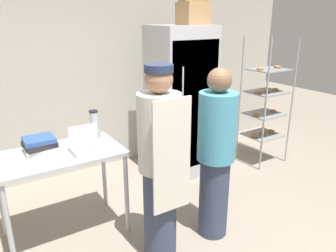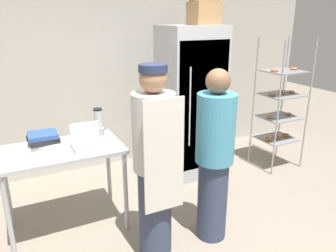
{
  "view_description": "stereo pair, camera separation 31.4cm",
  "coord_description": "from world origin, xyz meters",
  "px_view_note": "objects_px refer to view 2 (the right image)",
  "views": [
    {
      "loc": [
        -1.71,
        -1.84,
        2.09
      ],
      "look_at": [
        -0.11,
        0.67,
        1.08
      ],
      "focal_mm": 35.0,
      "sensor_mm": 36.0,
      "label": 1
    },
    {
      "loc": [
        -1.44,
        -2.0,
        2.09
      ],
      "look_at": [
        -0.11,
        0.67,
        1.08
      ],
      "focal_mm": 35.0,
      "sensor_mm": 36.0,
      "label": 2
    }
  ],
  "objects_px": {
    "baking_rack": "(280,106)",
    "cardboard_storage_box": "(204,13)",
    "refrigerator": "(190,103)",
    "binder_stack": "(43,140)",
    "donut_box": "(88,144)",
    "blender_pitcher": "(98,123)",
    "person_baker": "(155,162)",
    "person_customer": "(214,157)"
  },
  "relations": [
    {
      "from": "donut_box",
      "to": "refrigerator",
      "type": "bearing_deg",
      "value": 24.5
    },
    {
      "from": "blender_pitcher",
      "to": "person_baker",
      "type": "xyz_separation_m",
      "value": [
        0.23,
        -0.92,
        -0.11
      ]
    },
    {
      "from": "blender_pitcher",
      "to": "person_customer",
      "type": "distance_m",
      "value": 1.27
    },
    {
      "from": "person_baker",
      "to": "baking_rack",
      "type": "bearing_deg",
      "value": 21.62
    },
    {
      "from": "refrigerator",
      "to": "cardboard_storage_box",
      "type": "bearing_deg",
      "value": -25.44
    },
    {
      "from": "blender_pitcher",
      "to": "person_customer",
      "type": "xyz_separation_m",
      "value": [
        0.82,
        -0.96,
        -0.16
      ]
    },
    {
      "from": "donut_box",
      "to": "blender_pitcher",
      "type": "xyz_separation_m",
      "value": [
        0.2,
        0.33,
        0.09
      ]
    },
    {
      "from": "refrigerator",
      "to": "donut_box",
      "type": "relative_size",
      "value": 7.19
    },
    {
      "from": "baking_rack",
      "to": "person_customer",
      "type": "xyz_separation_m",
      "value": [
        -1.76,
        -0.97,
        -0.03
      ]
    },
    {
      "from": "donut_box",
      "to": "cardboard_storage_box",
      "type": "xyz_separation_m",
      "value": [
        1.66,
        0.64,
        1.19
      ]
    },
    {
      "from": "binder_stack",
      "to": "person_customer",
      "type": "xyz_separation_m",
      "value": [
        1.39,
        -0.85,
        -0.11
      ]
    },
    {
      "from": "baking_rack",
      "to": "donut_box",
      "type": "xyz_separation_m",
      "value": [
        -2.78,
        -0.35,
        0.05
      ]
    },
    {
      "from": "refrigerator",
      "to": "binder_stack",
      "type": "distance_m",
      "value": 1.95
    },
    {
      "from": "baking_rack",
      "to": "person_customer",
      "type": "height_order",
      "value": "baking_rack"
    },
    {
      "from": "binder_stack",
      "to": "person_baker",
      "type": "height_order",
      "value": "person_baker"
    },
    {
      "from": "refrigerator",
      "to": "blender_pitcher",
      "type": "distance_m",
      "value": 1.38
    },
    {
      "from": "donut_box",
      "to": "person_baker",
      "type": "bearing_deg",
      "value": -53.55
    },
    {
      "from": "baking_rack",
      "to": "binder_stack",
      "type": "bearing_deg",
      "value": -177.84
    },
    {
      "from": "baking_rack",
      "to": "person_baker",
      "type": "distance_m",
      "value": 2.53
    },
    {
      "from": "blender_pitcher",
      "to": "person_baker",
      "type": "height_order",
      "value": "person_baker"
    },
    {
      "from": "cardboard_storage_box",
      "to": "binder_stack",
      "type": "bearing_deg",
      "value": -168.57
    },
    {
      "from": "person_customer",
      "to": "refrigerator",
      "type": "bearing_deg",
      "value": 68.97
    },
    {
      "from": "baking_rack",
      "to": "cardboard_storage_box",
      "type": "bearing_deg",
      "value": 165.55
    },
    {
      "from": "blender_pitcher",
      "to": "cardboard_storage_box",
      "type": "relative_size",
      "value": 0.86
    },
    {
      "from": "binder_stack",
      "to": "cardboard_storage_box",
      "type": "bearing_deg",
      "value": 11.43
    },
    {
      "from": "binder_stack",
      "to": "person_customer",
      "type": "relative_size",
      "value": 0.17
    },
    {
      "from": "baking_rack",
      "to": "person_baker",
      "type": "bearing_deg",
      "value": -158.38
    },
    {
      "from": "baking_rack",
      "to": "donut_box",
      "type": "relative_size",
      "value": 6.6
    },
    {
      "from": "refrigerator",
      "to": "donut_box",
      "type": "height_order",
      "value": "refrigerator"
    },
    {
      "from": "person_baker",
      "to": "person_customer",
      "type": "xyz_separation_m",
      "value": [
        0.59,
        -0.04,
        -0.05
      ]
    },
    {
      "from": "baking_rack",
      "to": "cardboard_storage_box",
      "type": "relative_size",
      "value": 5.33
    },
    {
      "from": "refrigerator",
      "to": "blender_pitcher",
      "type": "bearing_deg",
      "value": -164.75
    },
    {
      "from": "refrigerator",
      "to": "baking_rack",
      "type": "relative_size",
      "value": 1.09
    },
    {
      "from": "baking_rack",
      "to": "blender_pitcher",
      "type": "xyz_separation_m",
      "value": [
        -2.58,
        -0.01,
        0.13
      ]
    },
    {
      "from": "refrigerator",
      "to": "donut_box",
      "type": "bearing_deg",
      "value": -155.5
    },
    {
      "from": "donut_box",
      "to": "binder_stack",
      "type": "height_order",
      "value": "donut_box"
    },
    {
      "from": "refrigerator",
      "to": "binder_stack",
      "type": "height_order",
      "value": "refrigerator"
    },
    {
      "from": "blender_pitcher",
      "to": "binder_stack",
      "type": "height_order",
      "value": "blender_pitcher"
    },
    {
      "from": "baking_rack",
      "to": "blender_pitcher",
      "type": "distance_m",
      "value": 2.59
    },
    {
      "from": "baking_rack",
      "to": "binder_stack",
      "type": "xyz_separation_m",
      "value": [
        -3.15,
        -0.12,
        0.07
      ]
    },
    {
      "from": "binder_stack",
      "to": "person_baker",
      "type": "relative_size",
      "value": 0.17
    },
    {
      "from": "refrigerator",
      "to": "person_baker",
      "type": "distance_m",
      "value": 1.69
    }
  ]
}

